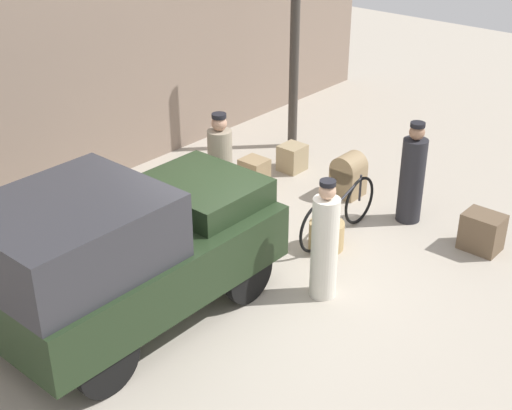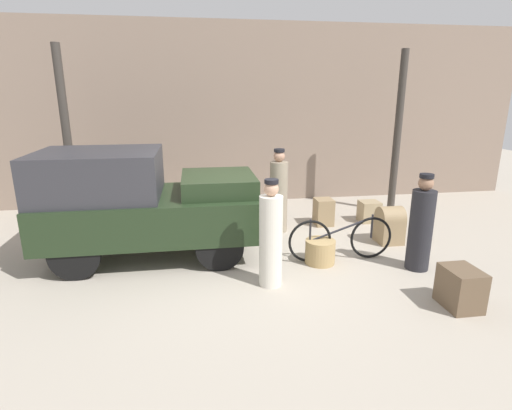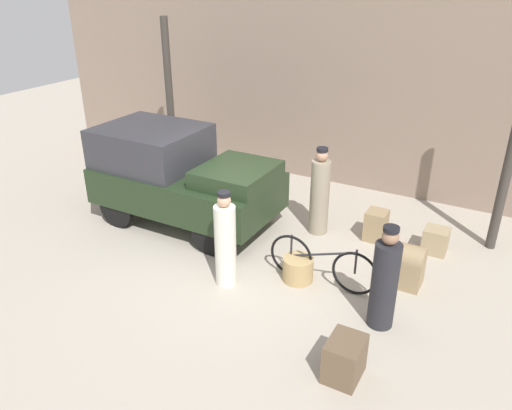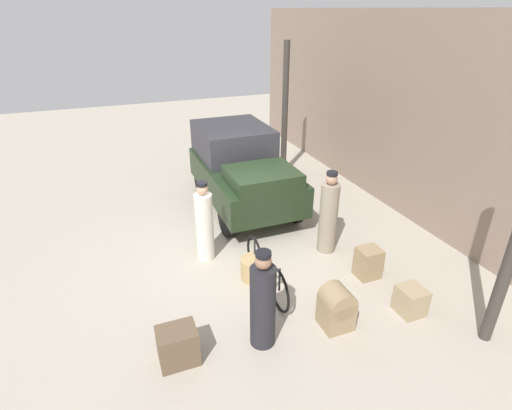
{
  "view_description": "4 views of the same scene",
  "coord_description": "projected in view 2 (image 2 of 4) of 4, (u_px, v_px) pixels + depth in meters",
  "views": [
    {
      "loc": [
        -6.09,
        -5.23,
        5.28
      ],
      "look_at": [
        0.2,
        0.2,
        0.95
      ],
      "focal_mm": 50.0,
      "sensor_mm": 36.0,
      "label": 1
    },
    {
      "loc": [
        -0.82,
        -6.29,
        2.8
      ],
      "look_at": [
        0.2,
        0.2,
        0.95
      ],
      "focal_mm": 28.0,
      "sensor_mm": 36.0,
      "label": 2
    },
    {
      "loc": [
        4.02,
        -6.64,
        4.67
      ],
      "look_at": [
        0.2,
        0.2,
        0.95
      ],
      "focal_mm": 35.0,
      "sensor_mm": 36.0,
      "label": 3
    },
    {
      "loc": [
        6.87,
        -2.41,
        4.49
      ],
      "look_at": [
        0.2,
        0.2,
        0.95
      ],
      "focal_mm": 28.0,
      "sensor_mm": 36.0,
      "label": 4
    }
  ],
  "objects": [
    {
      "name": "bicycle",
      "position": [
        341.0,
        239.0,
        6.84
      ],
      "size": [
        1.85,
        0.04,
        0.8
      ],
      "color": "black",
      "rests_on": "ground"
    },
    {
      "name": "wicker_basket",
      "position": [
        320.0,
        252.0,
        6.77
      ],
      "size": [
        0.51,
        0.51,
        0.41
      ],
      "color": "tan",
      "rests_on": "ground"
    },
    {
      "name": "suitcase_tan_flat",
      "position": [
        323.0,
        212.0,
        8.72
      ],
      "size": [
        0.38,
        0.41,
        0.58
      ],
      "color": "#937A56",
      "rests_on": "ground"
    },
    {
      "name": "suitcase_small_leather",
      "position": [
        369.0,
        211.0,
        8.95
      ],
      "size": [
        0.43,
        0.4,
        0.47
      ],
      "color": "#9E8966",
      "rests_on": "ground"
    },
    {
      "name": "ground_plane",
      "position": [
        246.0,
        262.0,
        6.86
      ],
      "size": [
        30.0,
        30.0,
        0.0
      ],
      "primitive_type": "plane",
      "color": "#A89E8E"
    },
    {
      "name": "porter_standing_middle",
      "position": [
        271.0,
        238.0,
        5.85
      ],
      "size": [
        0.34,
        0.34,
        1.63
      ],
      "color": "silver",
      "rests_on": "ground"
    },
    {
      "name": "truck",
      "position": [
        141.0,
        200.0,
        6.88
      ],
      "size": [
        3.6,
        1.84,
        1.88
      ],
      "color": "black",
      "rests_on": "ground"
    },
    {
      "name": "porter_carrying_trunk",
      "position": [
        279.0,
        194.0,
        8.19
      ],
      "size": [
        0.36,
        0.36,
        1.73
      ],
      "color": "gray",
      "rests_on": "ground"
    },
    {
      "name": "canopy_pillar_left",
      "position": [
        67.0,
        140.0,
        8.21
      ],
      "size": [
        0.17,
        0.17,
        3.75
      ],
      "color": "#38332D",
      "rests_on": "ground"
    },
    {
      "name": "conductor_in_dark_uniform",
      "position": [
        421.0,
        227.0,
        6.42
      ],
      "size": [
        0.37,
        0.37,
        1.59
      ],
      "color": "#232328",
      "rests_on": "ground"
    },
    {
      "name": "trunk_large_brown",
      "position": [
        461.0,
        288.0,
        5.35
      ],
      "size": [
        0.43,
        0.54,
        0.55
      ],
      "color": "brown",
      "rests_on": "ground"
    },
    {
      "name": "station_building_facade",
      "position": [
        225.0,
        115.0,
        10.13
      ],
      "size": [
        16.0,
        0.15,
        4.5
      ],
      "color": "gray",
      "rests_on": "ground"
    },
    {
      "name": "canopy_pillar_right",
      "position": [
        397.0,
        134.0,
        9.29
      ],
      "size": [
        0.17,
        0.17,
        3.75
      ],
      "color": "#38332D",
      "rests_on": "ground"
    },
    {
      "name": "trunk_barrel_dark",
      "position": [
        390.0,
        224.0,
        7.66
      ],
      "size": [
        0.45,
        0.46,
        0.72
      ],
      "color": "#937A56",
      "rests_on": "ground"
    }
  ]
}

